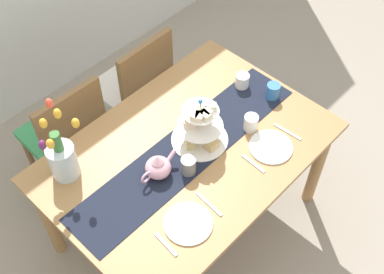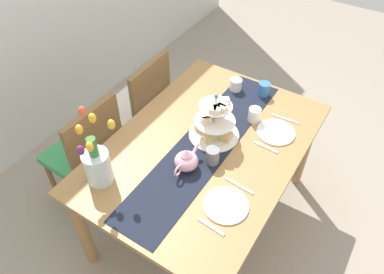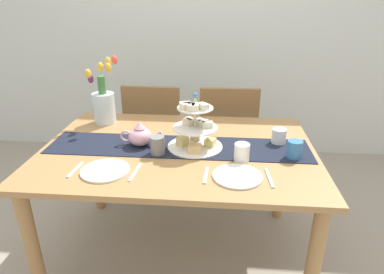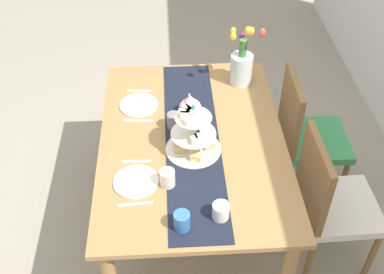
% 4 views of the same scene
% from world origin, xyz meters
% --- Properties ---
extents(ground_plane, '(8.00, 8.00, 0.00)m').
position_xyz_m(ground_plane, '(0.00, 0.00, 0.00)').
color(ground_plane, gray).
extents(dining_table, '(1.48, 1.02, 0.74)m').
position_xyz_m(dining_table, '(0.00, 0.00, 0.64)').
color(dining_table, '#A37747').
rests_on(dining_table, ground_plane).
extents(chair_left, '(0.43, 0.43, 0.91)m').
position_xyz_m(chair_left, '(-0.27, 0.74, 0.50)').
color(chair_left, brown).
rests_on(chair_left, ground_plane).
extents(chair_right, '(0.43, 0.43, 0.91)m').
position_xyz_m(chair_right, '(0.29, 0.74, 0.50)').
color(chair_right, brown).
rests_on(chair_right, ground_plane).
extents(table_runner, '(1.43, 0.30, 0.00)m').
position_xyz_m(table_runner, '(0.00, -0.00, 0.74)').
color(table_runner, black).
rests_on(table_runner, dining_table).
extents(tiered_cake_stand, '(0.30, 0.30, 0.30)m').
position_xyz_m(tiered_cake_stand, '(0.09, 0.00, 0.84)').
color(tiered_cake_stand, beige).
rests_on(tiered_cake_stand, table_runner).
extents(teapot, '(0.24, 0.13, 0.14)m').
position_xyz_m(teapot, '(-0.21, 0.00, 0.80)').
color(teapot, '#E5A8BC').
rests_on(teapot, table_runner).
extents(tulip_vase, '(0.18, 0.21, 0.42)m').
position_xyz_m(tulip_vase, '(-0.52, 0.34, 0.87)').
color(tulip_vase, silver).
rests_on(tulip_vase, dining_table).
extents(cream_jug, '(0.08, 0.08, 0.08)m').
position_xyz_m(cream_jug, '(0.55, 0.10, 0.78)').
color(cream_jug, white).
rests_on(cream_jug, dining_table).
extents(dinner_plate_left, '(0.23, 0.23, 0.01)m').
position_xyz_m(dinner_plate_left, '(-0.31, -0.30, 0.75)').
color(dinner_plate_left, white).
rests_on(dinner_plate_left, dining_table).
extents(fork_left, '(0.03, 0.15, 0.01)m').
position_xyz_m(fork_left, '(-0.46, -0.30, 0.74)').
color(fork_left, silver).
rests_on(fork_left, dining_table).
extents(knife_left, '(0.03, 0.17, 0.01)m').
position_xyz_m(knife_left, '(-0.17, -0.30, 0.74)').
color(knife_left, silver).
rests_on(knife_left, dining_table).
extents(dinner_plate_right, '(0.23, 0.23, 0.01)m').
position_xyz_m(dinner_plate_right, '(0.31, -0.30, 0.75)').
color(dinner_plate_right, white).
rests_on(dinner_plate_right, dining_table).
extents(fork_right, '(0.02, 0.15, 0.01)m').
position_xyz_m(fork_right, '(0.17, -0.30, 0.74)').
color(fork_right, silver).
rests_on(fork_right, dining_table).
extents(knife_right, '(0.02, 0.17, 0.01)m').
position_xyz_m(knife_right, '(0.46, -0.30, 0.74)').
color(knife_right, silver).
rests_on(knife_right, dining_table).
extents(mug_grey, '(0.08, 0.08, 0.09)m').
position_xyz_m(mug_grey, '(-0.10, -0.10, 0.79)').
color(mug_grey, slate).
rests_on(mug_grey, table_runner).
extents(mug_white_text, '(0.08, 0.08, 0.09)m').
position_xyz_m(mug_white_text, '(0.34, -0.14, 0.79)').
color(mug_white_text, white).
rests_on(mug_white_text, dining_table).
extents(mug_orange, '(0.08, 0.08, 0.09)m').
position_xyz_m(mug_orange, '(0.60, -0.08, 0.79)').
color(mug_orange, '#3370B7').
rests_on(mug_orange, dining_table).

